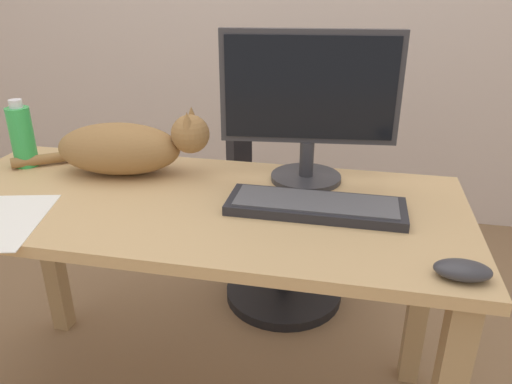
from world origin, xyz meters
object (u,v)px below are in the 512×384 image
object	(u,v)px
office_chair	(273,217)
water_bottle	(22,136)
computer_mouse	(463,270)
keyboard	(316,205)
monitor	(309,102)
cat	(127,147)

from	to	relation	value
office_chair	water_bottle	bearing A→B (deg)	-146.28
office_chair	computer_mouse	distance (m)	1.04
computer_mouse	keyboard	bearing A→B (deg)	141.89
monitor	computer_mouse	bearing A→B (deg)	-50.79
cat	water_bottle	size ratio (longest dim) A/B	2.98
computer_mouse	office_chair	bearing A→B (deg)	121.62
cat	water_bottle	world-z (taller)	water_bottle
keyboard	water_bottle	size ratio (longest dim) A/B	2.14
cat	computer_mouse	distance (m)	0.95
cat	water_bottle	bearing A→B (deg)	-178.84
cat	monitor	bearing A→B (deg)	5.67
monitor	water_bottle	xyz separation A→B (m)	(-0.85, -0.06, -0.13)
monitor	keyboard	world-z (taller)	monitor
office_chair	keyboard	xyz separation A→B (m)	(0.21, -0.60, 0.35)
office_chair	keyboard	size ratio (longest dim) A/B	2.03
keyboard	monitor	bearing A→B (deg)	103.52
monitor	water_bottle	distance (m)	0.87
office_chair	water_bottle	size ratio (longest dim) A/B	4.35
keyboard	water_bottle	distance (m)	0.91
monitor	computer_mouse	distance (m)	0.60
monitor	office_chair	bearing A→B (deg)	111.87
office_chair	computer_mouse	world-z (taller)	office_chair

